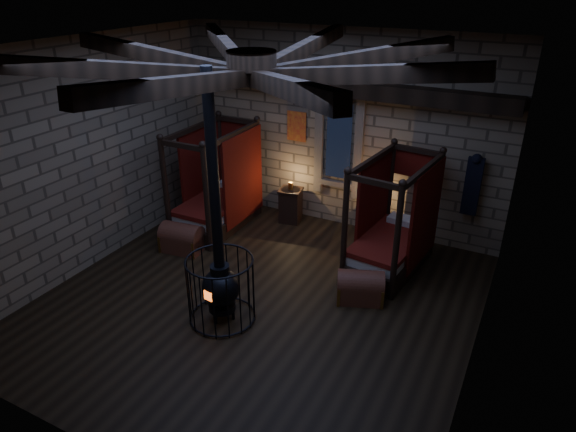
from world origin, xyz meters
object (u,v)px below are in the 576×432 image
at_px(trunk_left, 182,239).
at_px(trunk_right, 360,287).
at_px(bed_left, 218,202).
at_px(bed_right, 392,241).
at_px(stove, 221,285).

xyz_separation_m(trunk_left, trunk_right, (3.81, 0.00, -0.01)).
height_order(bed_left, trunk_left, bed_left).
xyz_separation_m(bed_right, stove, (-1.93, -2.90, 0.13)).
xyz_separation_m(bed_left, trunk_left, (0.01, -1.34, -0.28)).
bearing_deg(bed_left, stove, -55.31).
relative_size(bed_left, trunk_right, 2.43).
bearing_deg(bed_right, trunk_left, -154.16).
distance_m(bed_right, trunk_left, 4.16).
bearing_deg(bed_left, bed_right, 0.39).
distance_m(bed_right, trunk_right, 1.41).
height_order(bed_left, stove, stove).
xyz_separation_m(bed_left, stove, (2.00, -2.86, 0.11)).
height_order(bed_left, bed_right, bed_left).
bearing_deg(trunk_right, bed_left, 139.54).
bearing_deg(trunk_left, stove, -44.14).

